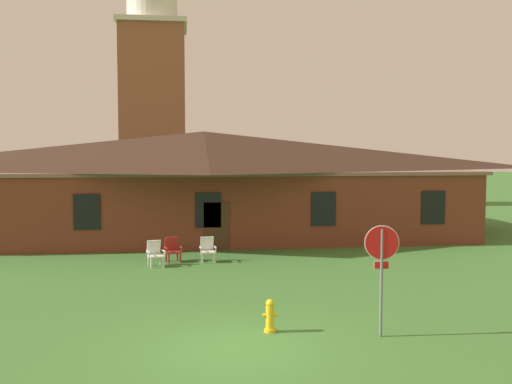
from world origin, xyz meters
TOP-DOWN VIEW (x-y plane):
  - ground_plane at (0.00, 0.00)m, footprint 200.00×200.00m
  - brick_building at (0.00, 17.70)m, footprint 26.36×10.40m
  - dome_tower at (-3.25, 33.31)m, footprint 5.18×5.18m
  - stop_sign at (3.44, 0.52)m, footprint 0.80×0.16m
  - lawn_chair_by_porch at (-2.14, 9.61)m, footprint 0.75×0.80m
  - lawn_chair_near_door at (-1.51, 10.42)m, footprint 0.74×0.79m
  - lawn_chair_left_end at (-0.15, 10.25)m, footprint 0.66×0.69m
  - fire_hydrant at (0.94, 1.18)m, footprint 0.36×0.28m

SIDE VIEW (x-z plane):
  - ground_plane at x=0.00m, z-range 0.00..0.00m
  - fire_hydrant at x=0.94m, z-range -0.02..0.77m
  - lawn_chair_by_porch at x=-2.14m, z-range 0.02..0.98m
  - lawn_chair_near_door at x=-1.51m, z-range 0.02..0.98m
  - lawn_chair_left_end at x=-0.15m, z-range 0.02..0.98m
  - stop_sign at x=3.44m, z-range 0.54..3.14m
  - brick_building at x=0.00m, z-range 0.05..5.35m
  - dome_tower at x=-3.25m, z-range -0.82..18.89m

